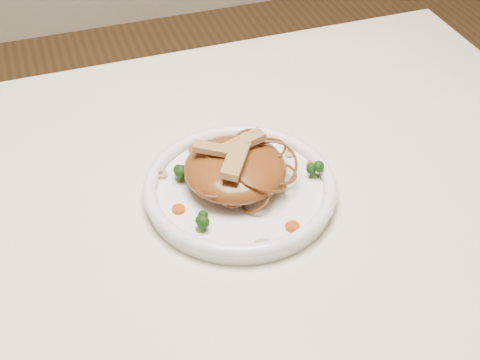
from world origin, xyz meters
name	(u,v)px	position (x,y,z in m)	size (l,w,h in m)	color
table	(211,242)	(0.00, 0.00, 0.65)	(1.20, 0.80, 0.75)	white
plate	(240,192)	(0.04, -0.02, 0.76)	(0.27, 0.27, 0.02)	white
noodle_mound	(235,169)	(0.04, -0.01, 0.79)	(0.14, 0.14, 0.05)	brown
chicken_a	(242,143)	(0.05, 0.01, 0.82)	(0.07, 0.02, 0.01)	tan
chicken_b	(215,149)	(0.01, 0.01, 0.82)	(0.06, 0.02, 0.01)	tan
chicken_c	(236,159)	(0.03, -0.02, 0.82)	(0.08, 0.02, 0.01)	tan
broccoli_0	(267,150)	(0.10, 0.03, 0.78)	(0.03, 0.03, 0.03)	#17350B
broccoli_1	(179,172)	(-0.03, 0.03, 0.78)	(0.02, 0.02, 0.03)	#17350B
broccoli_2	(200,222)	(-0.04, -0.08, 0.78)	(0.02, 0.02, 0.03)	#17350B
broccoli_3	(315,168)	(0.15, -0.03, 0.78)	(0.03, 0.03, 0.03)	#17350B
carrot_0	(260,137)	(0.11, 0.08, 0.77)	(0.02, 0.02, 0.01)	#B74106
carrot_1	(179,209)	(-0.05, -0.04, 0.77)	(0.02, 0.02, 0.01)	#B74106
carrot_2	(313,166)	(0.15, -0.01, 0.77)	(0.02, 0.02, 0.01)	#B74106
carrot_3	(196,150)	(0.00, 0.08, 0.77)	(0.02, 0.02, 0.01)	#B74106
carrot_4	(292,226)	(0.08, -0.12, 0.77)	(0.02, 0.02, 0.01)	#B74106
mushroom_0	(262,245)	(0.03, -0.13, 0.77)	(0.03, 0.03, 0.01)	beige
mushroom_1	(289,153)	(0.13, 0.03, 0.77)	(0.02, 0.02, 0.01)	beige
mushroom_2	(160,174)	(-0.06, 0.04, 0.77)	(0.02, 0.02, 0.01)	beige
mushroom_3	(264,141)	(0.11, 0.07, 0.77)	(0.02, 0.02, 0.01)	beige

